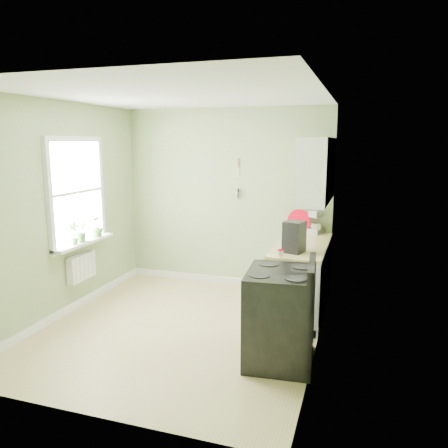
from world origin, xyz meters
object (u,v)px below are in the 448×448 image
(stove, at_px, (280,316))
(kettle, at_px, (297,226))
(coffee_maker, at_px, (294,238))
(stand_mixer, at_px, (316,222))

(stove, bearing_deg, kettle, 94.55)
(stove, height_order, coffee_maker, coffee_maker)
(stove, distance_m, coffee_maker, 1.12)
(kettle, xyz_separation_m, coffee_maker, (0.14, -1.20, 0.08))
(stove, height_order, kettle, kettle)
(stand_mixer, height_order, coffee_maker, stand_mixer)
(stand_mixer, relative_size, coffee_maker, 1.00)
(coffee_maker, bearing_deg, stove, -88.21)
(kettle, height_order, coffee_maker, coffee_maker)
(coffee_maker, bearing_deg, stand_mixer, 83.84)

